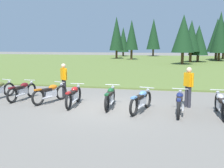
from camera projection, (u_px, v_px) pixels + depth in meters
ground_plane at (109, 108)px, 10.58m from camera, size 140.00×140.00×0.00m
grass_moorland at (150, 62)px, 36.13m from camera, size 80.00×44.00×0.10m
forest_treeline at (208, 35)px, 41.21m from camera, size 28.55×24.59×7.85m
motorcycle_maroon at (22, 91)px, 12.03m from camera, size 0.62×2.10×0.88m
motorcycle_orange at (50, 93)px, 11.46m from camera, size 0.93×2.00×0.88m
motorcycle_red at (74, 96)px, 10.86m from camera, size 0.62×2.10×0.88m
motorcycle_british_green at (110, 97)px, 10.56m from camera, size 0.62×2.10×0.88m
motorcycle_sky_blue at (141, 101)px, 9.91m from camera, size 0.81×2.04×0.88m
motorcycle_navy at (179, 102)px, 9.58m from camera, size 0.62×2.10×0.88m
motorcycle_silver at (221, 104)px, 9.31m from camera, size 0.62×2.10×0.88m
rider_with_back_turned at (64, 78)px, 12.55m from camera, size 0.40×0.43×1.67m
rider_near_row_end at (188, 85)px, 10.54m from camera, size 0.39×0.46×1.67m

